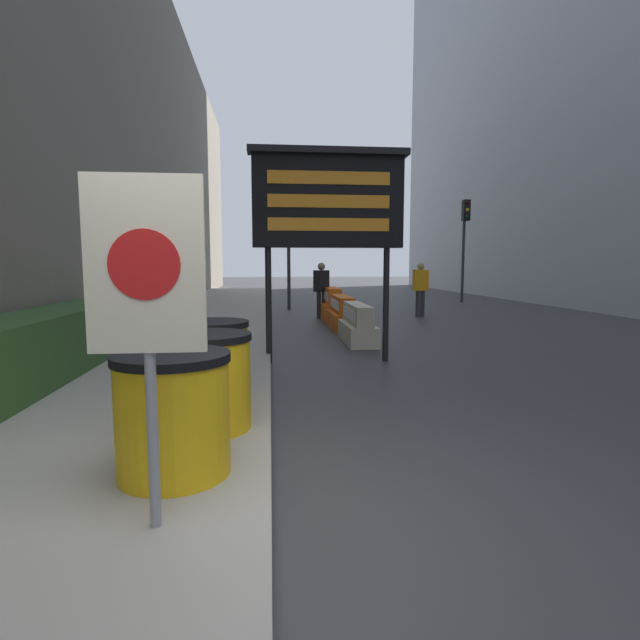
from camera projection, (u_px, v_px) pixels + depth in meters
ground_plane at (272, 540)px, 2.91m from camera, size 120.00×120.00×0.00m
building_left_facade at (108, 89)px, 11.60m from camera, size 0.40×50.40×11.32m
hedge_strip at (20, 353)px, 5.79m from camera, size 0.90×7.21×0.83m
barrel_drum_foreground at (173, 414)px, 3.40m from camera, size 0.79×0.79×0.84m
barrel_drum_middle at (207, 381)px, 4.35m from camera, size 0.79×0.79×0.84m
barrel_drum_back at (212, 360)px, 5.28m from camera, size 0.79×0.79×0.84m
warning_sign at (146, 290)px, 2.59m from camera, size 0.61×0.08×1.90m
message_board at (328, 202)px, 7.90m from camera, size 2.52×0.36×3.39m
jersey_barrier_cream at (357, 326)px, 10.18m from camera, size 0.56×1.79×0.79m
jersey_barrier_orange_far at (342, 314)px, 12.36m from camera, size 0.59×1.80×0.82m
jersey_barrier_orange_near at (332, 306)px, 14.38m from camera, size 0.60×1.61×0.93m
traffic_cone_near at (336, 311)px, 14.03m from camera, size 0.33×0.33×0.58m
traffic_light_near_curb at (289, 215)px, 17.35m from camera, size 0.28×0.44×4.57m
traffic_light_far_side at (465, 229)px, 20.53m from camera, size 0.28×0.45×4.21m
pedestrian_worker at (421, 285)px, 15.16m from camera, size 0.44×0.27×1.65m
pedestrian_passerby at (321, 286)px, 14.61m from camera, size 0.49×0.48×1.64m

